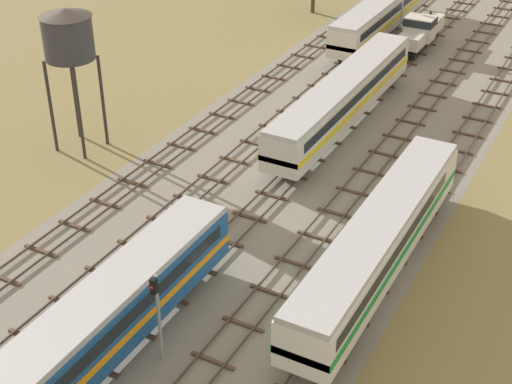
{
  "coord_description": "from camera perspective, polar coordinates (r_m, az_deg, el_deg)",
  "views": [
    {
      "loc": [
        19.04,
        8.99,
        25.72
      ],
      "look_at": [
        0.0,
        44.32,
        1.5
      ],
      "focal_mm": 52.49,
      "sensor_mm": 36.0,
      "label": 1
    }
  ],
  "objects": [
    {
      "name": "track_centre_right",
      "position": [
        55.31,
        14.68,
        2.46
      ],
      "size": [
        2.4,
        126.0,
        0.29
      ],
      "color": "#47382D",
      "rests_on": "ground"
    },
    {
      "name": "track_centre",
      "position": [
        56.3,
        10.26,
        3.55
      ],
      "size": [
        2.4,
        126.0,
        0.29
      ],
      "color": "#47382D",
      "rests_on": "ground"
    },
    {
      "name": "track_far_left",
      "position": [
        61.24,
        -1.86,
        6.4
      ],
      "size": [
        2.4,
        126.0,
        0.29
      ],
      "color": "#47382D",
      "rests_on": "ground"
    },
    {
      "name": "track_centre_left",
      "position": [
        57.64,
        6.01,
        4.58
      ],
      "size": [
        2.4,
        126.0,
        0.29
      ],
      "color": "#47382D",
      "rests_on": "ground"
    },
    {
      "name": "diesel_railcar_centre_right_near",
      "position": [
        41.18,
        9.36,
        -3.53
      ],
      "size": [
        2.96,
        20.5,
        3.8
      ],
      "color": "white",
      "rests_on": "ground"
    },
    {
      "name": "ground_plane",
      "position": [
        56.87,
        5.6,
        4.06
      ],
      "size": [
        480.0,
        480.0,
        0.0
      ],
      "primitive_type": "plane",
      "color": "olive"
    },
    {
      "name": "shunter_loco_centre_left_midfar",
      "position": [
        75.14,
        12.44,
        12.0
      ],
      "size": [
        2.74,
        8.46,
        3.1
      ],
      "color": "beige",
      "rests_on": "ground"
    },
    {
      "name": "signal_post_nearest",
      "position": [
        35.31,
        -7.53,
        -8.73
      ],
      "size": [
        0.28,
        0.47,
        5.1
      ],
      "color": "gray",
      "rests_on": "ground"
    },
    {
      "name": "track_left",
      "position": [
        59.29,
        1.96,
        5.53
      ],
      "size": [
        2.4,
        126.0,
        0.29
      ],
      "color": "#47382D",
      "rests_on": "ground"
    },
    {
      "name": "ballast_bed",
      "position": [
        56.87,
        5.6,
        4.07
      ],
      "size": [
        22.15,
        176.0,
        0.01
      ],
      "primitive_type": "cube",
      "color": "gray",
      "rests_on": "ground"
    },
    {
      "name": "passenger_coach_centre_left_nearest",
      "position": [
        35.14,
        -13.47,
        -11.07
      ],
      "size": [
        2.96,
        22.0,
        3.8
      ],
      "color": "#194C8C",
      "rests_on": "ground"
    },
    {
      "name": "signal_post_near",
      "position": [
        75.97,
        11.06,
        13.5
      ],
      "size": [
        0.28,
        0.47,
        5.41
      ],
      "color": "gray",
      "rests_on": "ground"
    },
    {
      "name": "passenger_coach_left_far",
      "position": [
        78.07,
        9.71,
        13.46
      ],
      "size": [
        2.96,
        22.0,
        3.8
      ],
      "color": "beige",
      "rests_on": "ground"
    },
    {
      "name": "passenger_coach_centre_left_mid",
      "position": [
        57.7,
        6.66,
        7.29
      ],
      "size": [
        2.96,
        22.0,
        3.8
      ],
      "color": "beige",
      "rests_on": "ground"
    },
    {
      "name": "water_tower",
      "position": [
        53.59,
        -14.15,
        11.43
      ],
      "size": [
        3.63,
        3.63,
        10.42
      ],
      "color": "#2D2826",
      "rests_on": "ground"
    }
  ]
}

